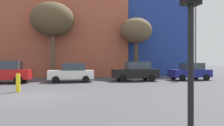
# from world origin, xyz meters

# --- Properties ---
(ground_plane) EXTENTS (200.00, 200.00, 0.00)m
(ground_plane) POSITION_xyz_m (0.00, 0.00, 0.00)
(ground_plane) COLOR #47474C
(building_backdrop) EXTENTS (37.23, 13.67, 12.25)m
(building_backdrop) POSITION_xyz_m (-0.27, 20.70, 5.16)
(building_backdrop) COLOR #B2563D
(building_backdrop) RESTS_ON ground_plane
(parked_car_1) EXTENTS (4.35, 2.13, 1.89)m
(parked_car_1) POSITION_xyz_m (-3.58, 7.63, 0.94)
(parked_car_1) COLOR red
(parked_car_1) RESTS_ON ground_plane
(parked_car_2) EXTENTS (3.92, 1.93, 1.70)m
(parked_car_2) POSITION_xyz_m (2.00, 7.63, 0.84)
(parked_car_2) COLOR white
(parked_car_2) RESTS_ON ground_plane
(parked_car_3) EXTENTS (4.21, 2.06, 1.82)m
(parked_car_3) POSITION_xyz_m (7.92, 7.63, 0.91)
(parked_car_3) COLOR black
(parked_car_3) RESTS_ON ground_plane
(parked_car_4) EXTENTS (3.95, 1.94, 1.71)m
(parked_car_4) POSITION_xyz_m (13.60, 7.63, 0.85)
(parked_car_4) COLOR navy
(parked_car_4) RESTS_ON ground_plane
(traffic_light_near_right) EXTENTS (0.37, 0.37, 3.78)m
(traffic_light_near_right) POSITION_xyz_m (4.44, -7.28, 2.78)
(traffic_light_near_right) COLOR black
(traffic_light_near_right) RESTS_ON ground_plane
(bare_tree_0) EXTENTS (4.75, 4.75, 8.38)m
(bare_tree_0) POSITION_xyz_m (-0.09, 12.51, 6.43)
(bare_tree_0) COLOR brown
(bare_tree_0) RESTS_ON ground_plane
(bare_tree_1) EXTENTS (3.79, 3.79, 7.10)m
(bare_tree_1) POSITION_xyz_m (9.56, 12.66, 5.51)
(bare_tree_1) COLOR brown
(bare_tree_1) RESTS_ON ground_plane
(bollard_yellow_0) EXTENTS (0.24, 0.24, 1.07)m
(bollard_yellow_0) POSITION_xyz_m (-1.07, 1.88, 0.54)
(bollard_yellow_0) COLOR yellow
(bollard_yellow_0) RESTS_ON ground_plane
(street_lamp) EXTENTS (0.80, 0.24, 8.64)m
(street_lamp) POSITION_xyz_m (15.94, 10.34, 4.85)
(street_lamp) COLOR #59595E
(street_lamp) RESTS_ON ground_plane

